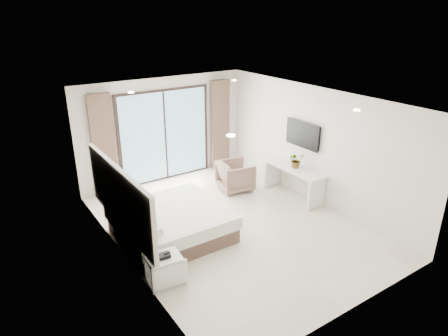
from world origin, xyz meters
The scene contains 8 objects.
ground centered at (0.00, 0.00, 0.00)m, with size 6.20×6.20×0.00m, color beige.
room_shell centered at (-0.20, 0.79, 1.58)m, with size 4.62×6.22×2.72m.
bed centered at (-1.27, 0.31, 0.30)m, with size 2.07×1.97×0.72m.
nightstand centered at (-2.02, -0.93, 0.26)m, with size 0.61×0.52×0.51m.
phone centered at (-2.02, -0.96, 0.54)m, with size 0.19×0.15×0.06m, color black.
console_desk centered at (2.04, 0.33, 0.57)m, with size 0.53×1.69×0.77m.
plant centered at (2.04, 0.29, 0.92)m, with size 0.35×0.39×0.30m, color #33662D.
armchair centered at (1.10, 1.43, 0.41)m, with size 0.79×0.74×0.81m, color #876858.
Camera 1 is at (-4.27, -6.06, 4.29)m, focal length 32.00 mm.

